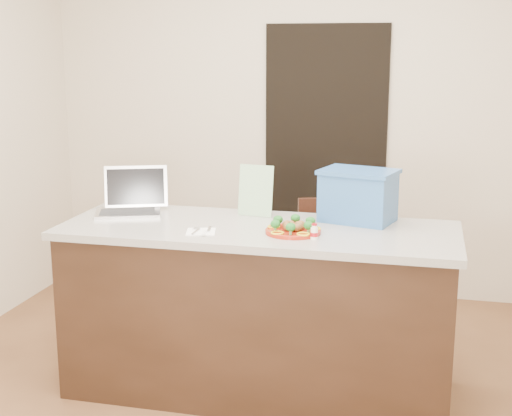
% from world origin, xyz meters
% --- Properties ---
extents(ground, '(4.00, 4.00, 0.00)m').
position_xyz_m(ground, '(0.00, 0.00, 0.00)').
color(ground, brown).
rests_on(ground, ground).
extents(room_shell, '(4.00, 4.00, 4.00)m').
position_xyz_m(room_shell, '(0.00, 0.00, 1.62)').
color(room_shell, white).
rests_on(room_shell, ground).
extents(doorway, '(0.90, 0.02, 2.00)m').
position_xyz_m(doorway, '(0.10, 1.98, 1.00)').
color(doorway, black).
rests_on(doorway, ground).
extents(island, '(2.06, 0.76, 0.92)m').
position_xyz_m(island, '(0.00, 0.25, 0.46)').
color(island, black).
rests_on(island, ground).
extents(plate, '(0.28, 0.28, 0.02)m').
position_xyz_m(plate, '(0.20, 0.16, 0.93)').
color(plate, maroon).
rests_on(plate, island).
extents(meatballs, '(0.11, 0.11, 0.04)m').
position_xyz_m(meatballs, '(0.21, 0.16, 0.96)').
color(meatballs, brown).
rests_on(meatballs, plate).
extents(broccoli, '(0.22, 0.24, 0.04)m').
position_xyz_m(broccoli, '(0.20, 0.16, 0.97)').
color(broccoli, '#154F1A').
rests_on(broccoli, plate).
extents(pepper_rings, '(0.27, 0.27, 0.01)m').
position_xyz_m(pepper_rings, '(0.20, 0.16, 0.94)').
color(pepper_rings, yellow).
rests_on(pepper_rings, plate).
extents(napkin, '(0.17, 0.17, 0.01)m').
position_xyz_m(napkin, '(-0.25, 0.07, 0.92)').
color(napkin, white).
rests_on(napkin, island).
extents(fork, '(0.03, 0.14, 0.00)m').
position_xyz_m(fork, '(-0.27, 0.08, 0.93)').
color(fork, '#B8B9BD').
rests_on(fork, napkin).
extents(knife, '(0.03, 0.18, 0.01)m').
position_xyz_m(knife, '(-0.22, 0.05, 0.93)').
color(knife, white).
rests_on(knife, napkin).
extents(yogurt_bottle, '(0.04, 0.04, 0.08)m').
position_xyz_m(yogurt_bottle, '(0.32, 0.07, 0.95)').
color(yogurt_bottle, white).
rests_on(yogurt_bottle, island).
extents(laptop, '(0.42, 0.39, 0.25)m').
position_xyz_m(laptop, '(-0.77, 0.42, 0.99)').
color(laptop, silver).
rests_on(laptop, island).
extents(leaflet, '(0.20, 0.07, 0.28)m').
position_xyz_m(leaflet, '(-0.07, 0.49, 1.06)').
color(leaflet, white).
rests_on(leaflet, island).
extents(blue_box, '(0.44, 0.37, 0.28)m').
position_xyz_m(blue_box, '(0.49, 0.49, 1.06)').
color(blue_box, '#2E61A7').
rests_on(blue_box, island).
extents(chair, '(0.51, 0.52, 0.89)m').
position_xyz_m(chair, '(0.24, 1.10, 0.51)').
color(chair, '#361910').
rests_on(chair, ground).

